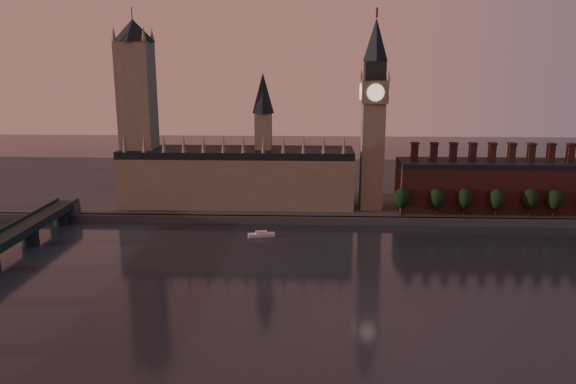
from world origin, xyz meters
The scene contains 13 objects.
ground centered at (0.00, 0.00, 0.00)m, with size 900.00×900.00×0.00m, color black.
north_bank centered at (0.00, 178.04, 2.00)m, with size 900.00×182.00×4.00m.
palace_of_westminster centered at (-64.41, 114.91, 21.63)m, with size 130.00×30.30×74.00m.
victoria_tower centered at (-120.00, 115.00, 59.09)m, with size 24.00×24.00×108.00m.
big_ben centered at (10.00, 110.00, 56.83)m, with size 15.00×15.00×107.00m.
chimney_block centered at (80.00, 110.00, 17.82)m, with size 110.00×25.00×37.00m.
embankment_tree_0 centered at (24.82, 94.69, 13.47)m, with size 8.60×8.60×14.88m.
embankment_tree_1 centered at (43.29, 95.08, 13.47)m, with size 8.60×8.60×14.88m.
embankment_tree_2 centered at (57.66, 94.69, 13.47)m, with size 8.60×8.60×14.88m.
embankment_tree_3 centered at (74.16, 94.14, 13.47)m, with size 8.60×8.60×14.88m.
embankment_tree_4 centered at (91.78, 95.21, 13.47)m, with size 8.60×8.60×14.88m.
embankment_tree_5 centered at (103.94, 94.18, 13.47)m, with size 8.60×8.60×14.88m.
river_boat centered at (-47.44, 67.43, 1.00)m, with size 13.56×6.28×2.62m.
Camera 1 is at (-23.86, -195.20, 83.67)m, focal length 35.00 mm.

